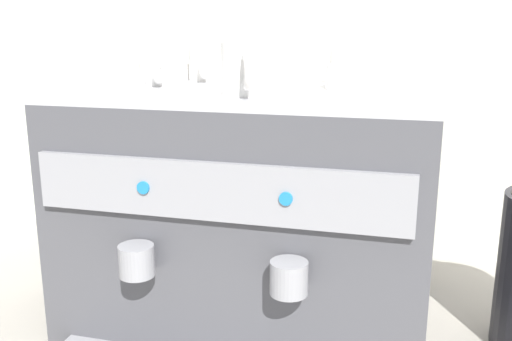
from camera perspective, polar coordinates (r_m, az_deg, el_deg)
ground_plane at (r=1.18m, az=0.00°, el=-13.18°), size 4.00×4.00×0.00m
tiled_backsplash_wall at (r=1.40m, az=3.93°, el=15.46°), size 2.80×0.03×1.15m
espresso_machine at (r=1.09m, az=-0.06°, el=-3.09°), size 0.64×0.59×0.44m
ceramic_cup_0 at (r=1.07m, az=-9.16°, el=10.09°), size 0.07×0.11×0.06m
ceramic_cup_1 at (r=1.15m, az=-4.91°, el=10.61°), size 0.07×0.11×0.07m
ceramic_cup_2 at (r=0.89m, az=-1.25°, el=10.14°), size 0.07×0.11×0.08m
ceramic_cup_3 at (r=1.03m, az=0.77°, el=10.34°), size 0.09×0.06×0.07m
ceramic_cup_4 at (r=1.18m, az=0.66°, el=10.72°), size 0.08×0.09×0.06m
ceramic_cup_5 at (r=1.09m, az=9.18°, el=10.24°), size 0.07×0.10×0.06m
ceramic_bowl_0 at (r=1.23m, az=-8.69°, el=9.92°), size 0.13×0.13×0.03m
ceramic_bowl_1 at (r=1.00m, az=9.70°, el=9.15°), size 0.09×0.09×0.04m
milk_pitcher at (r=1.33m, az=-18.17°, el=-7.68°), size 0.09×0.09×0.13m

